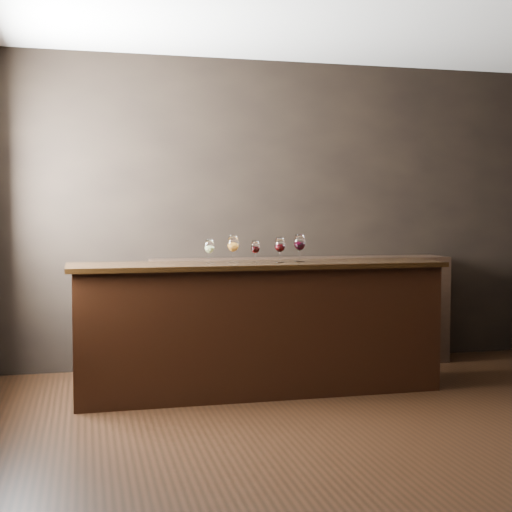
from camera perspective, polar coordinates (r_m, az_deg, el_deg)
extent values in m
plane|color=black|center=(4.71, 8.94, -13.82)|extent=(5.00, 5.00, 0.00)
cube|color=black|center=(6.64, 1.58, 3.45)|extent=(5.00, 0.02, 2.80)
cube|color=black|center=(5.57, 0.19, -5.93)|extent=(2.80, 0.61, 0.98)
cube|color=black|center=(5.52, 0.19, -0.71)|extent=(2.89, 0.68, 0.04)
cube|color=black|center=(6.54, 3.76, -4.49)|extent=(2.76, 0.40, 0.99)
cylinder|color=white|center=(5.47, -3.75, -0.53)|extent=(0.06, 0.06, 0.00)
cylinder|color=white|center=(5.47, -3.75, -0.15)|extent=(0.01, 0.01, 0.07)
ellipsoid|color=white|center=(5.47, -3.75, 0.78)|extent=(0.08, 0.08, 0.11)
cylinder|color=white|center=(5.46, -3.75, 1.29)|extent=(0.06, 0.06, 0.01)
ellipsoid|color=#C3CD77|center=(5.47, -3.75, 0.59)|extent=(0.06, 0.06, 0.05)
cylinder|color=white|center=(5.49, -1.84, -0.51)|extent=(0.08, 0.08, 0.00)
cylinder|color=white|center=(5.48, -1.84, -0.07)|extent=(0.01, 0.01, 0.08)
ellipsoid|color=white|center=(5.48, -1.85, 1.01)|extent=(0.09, 0.09, 0.13)
cylinder|color=white|center=(5.48, -1.85, 1.61)|extent=(0.07, 0.07, 0.01)
ellipsoid|color=orange|center=(5.48, -1.85, 0.79)|extent=(0.07, 0.07, 0.06)
cylinder|color=white|center=(5.55, -0.05, -0.48)|extent=(0.06, 0.06, 0.00)
cylinder|color=white|center=(5.54, -0.05, -0.13)|extent=(0.01, 0.01, 0.06)
ellipsoid|color=white|center=(5.54, -0.05, 0.73)|extent=(0.07, 0.07, 0.10)
cylinder|color=white|center=(5.54, -0.05, 1.20)|extent=(0.05, 0.05, 0.01)
ellipsoid|color=black|center=(5.54, -0.05, 0.55)|extent=(0.06, 0.06, 0.05)
cylinder|color=white|center=(5.52, 1.93, -0.49)|extent=(0.07, 0.07, 0.00)
cylinder|color=white|center=(5.52, 1.93, -0.08)|extent=(0.01, 0.01, 0.07)
ellipsoid|color=white|center=(5.52, 1.93, 0.91)|extent=(0.08, 0.08, 0.12)
cylinder|color=white|center=(5.51, 1.93, 1.46)|extent=(0.06, 0.06, 0.01)
ellipsoid|color=black|center=(5.52, 1.93, 0.71)|extent=(0.07, 0.07, 0.05)
cylinder|color=white|center=(5.62, 3.50, -0.43)|extent=(0.08, 0.08, 0.00)
cylinder|color=white|center=(5.61, 3.51, 0.01)|extent=(0.01, 0.01, 0.08)
ellipsoid|color=white|center=(5.61, 3.51, 1.10)|extent=(0.09, 0.09, 0.13)
cylinder|color=white|center=(5.61, 3.51, 1.69)|extent=(0.07, 0.07, 0.01)
ellipsoid|color=black|center=(5.61, 3.51, 0.88)|extent=(0.07, 0.07, 0.06)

